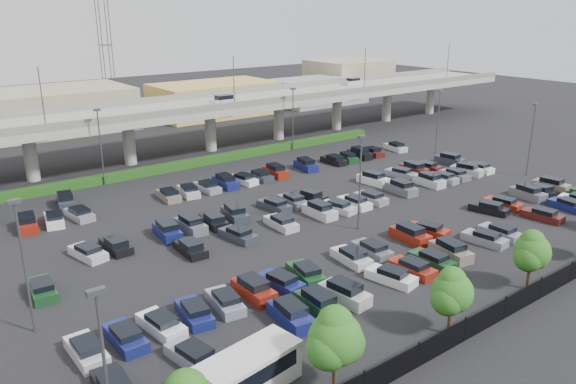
{
  "coord_description": "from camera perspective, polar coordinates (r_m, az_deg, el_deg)",
  "views": [
    {
      "loc": [
        -40.05,
        -47.94,
        22.76
      ],
      "look_at": [
        -1.93,
        1.89,
        2.0
      ],
      "focal_mm": 35.0,
      "sensor_mm": 36.0,
      "label": 1
    }
  ],
  "objects": [
    {
      "name": "ground",
      "position": [
        66.49,
        2.31,
        -1.72
      ],
      "size": [
        280.0,
        280.0,
        0.0
      ],
      "primitive_type": "plane",
      "color": "black"
    },
    {
      "name": "distant_buildings",
      "position": [
        123.11,
        -11.88,
        9.04
      ],
      "size": [
        138.0,
        24.0,
        9.0
      ],
      "color": "slate",
      "rests_on": "ground"
    },
    {
      "name": "fence",
      "position": [
        49.75,
        23.6,
        -9.42
      ],
      "size": [
        70.0,
        0.1,
        2.0
      ],
      "color": "black",
      "rests_on": "ground"
    },
    {
      "name": "light_poles",
      "position": [
        63.7,
        -1.63,
        3.27
      ],
      "size": [
        66.9,
        48.38,
        10.3
      ],
      "color": "#444449",
      "rests_on": "ground"
    },
    {
      "name": "hedge",
      "position": [
        86.13,
        -8.36,
        3.17
      ],
      "size": [
        66.0,
        1.6,
        1.1
      ],
      "primitive_type": "cube",
      "color": "#143A11",
      "rests_on": "ground"
    },
    {
      "name": "comm_tower",
      "position": [
        129.85,
        -18.1,
        14.29
      ],
      "size": [
        2.4,
        2.4,
        30.0
      ],
      "color": "#444449",
      "rests_on": "ground"
    },
    {
      "name": "overpass",
      "position": [
        90.69,
        -10.86,
        7.96
      ],
      "size": [
        150.0,
        13.0,
        15.8
      ],
      "color": "gray",
      "rests_on": "ground"
    },
    {
      "name": "shuttle_bus",
      "position": [
        36.05,
        -4.84,
        -18.05
      ],
      "size": [
        8.48,
        3.88,
        2.63
      ],
      "color": "silver",
      "rests_on": "ground"
    },
    {
      "name": "tree_row",
      "position": [
        49.89,
        22.96,
        -5.92
      ],
      "size": [
        65.07,
        3.66,
        5.94
      ],
      "color": "#332316",
      "rests_on": "ground"
    },
    {
      "name": "parked_cars",
      "position": [
        64.19,
        4.33,
        -1.92
      ],
      "size": [
        62.94,
        41.67,
        1.67
      ],
      "color": "black",
      "rests_on": "ground"
    }
  ]
}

